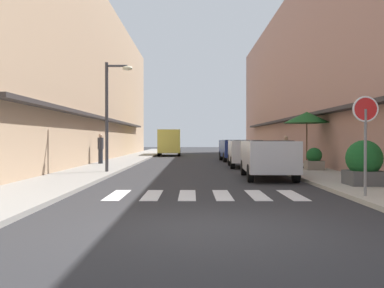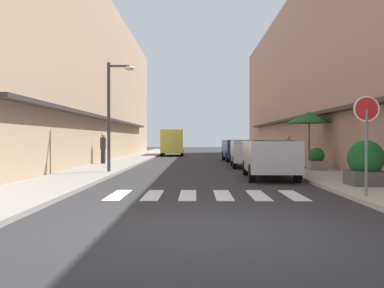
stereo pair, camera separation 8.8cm
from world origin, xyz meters
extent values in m
plane|color=#2B2B2D|center=(0.00, 19.54, 0.00)|extent=(107.45, 107.45, 0.00)
cube|color=gray|center=(-4.88, 19.54, 0.06)|extent=(2.54, 68.38, 0.12)
cube|color=#ADA899|center=(4.88, 19.54, 0.06)|extent=(2.54, 68.38, 0.12)
cube|color=tan|center=(-8.65, 20.98, 5.58)|extent=(5.00, 45.96, 11.16)
cube|color=#332D2D|center=(-5.90, 20.98, 2.80)|extent=(0.50, 32.17, 0.16)
cube|color=#A87A6B|center=(8.65, 20.98, 5.66)|extent=(5.00, 45.96, 11.32)
cube|color=#332D2D|center=(5.90, 20.98, 2.80)|extent=(0.50, 32.17, 0.16)
cube|color=silver|center=(-2.38, 4.26, 0.01)|extent=(0.45, 2.20, 0.01)
cube|color=silver|center=(-1.43, 4.26, 0.01)|extent=(0.45, 2.20, 0.01)
cube|color=silver|center=(-0.48, 4.26, 0.01)|extent=(0.45, 2.20, 0.01)
cube|color=silver|center=(0.47, 4.26, 0.01)|extent=(0.45, 2.20, 0.01)
cube|color=silver|center=(1.42, 4.26, 0.01)|extent=(0.45, 2.20, 0.01)
cube|color=silver|center=(2.38, 4.26, 0.01)|extent=(0.45, 2.20, 0.01)
cube|color=silver|center=(2.56, 9.16, 0.89)|extent=(1.93, 4.53, 1.13)
cube|color=black|center=(2.56, 8.94, 1.19)|extent=(1.57, 2.56, 0.56)
cylinder|color=black|center=(1.83, 10.66, 0.32)|extent=(0.25, 0.65, 0.64)
cylinder|color=black|center=(3.42, 10.60, 0.32)|extent=(0.25, 0.65, 0.64)
cylinder|color=black|center=(1.71, 7.72, 0.32)|extent=(0.25, 0.65, 0.64)
cylinder|color=black|center=(3.30, 7.66, 0.32)|extent=(0.25, 0.65, 0.64)
cube|color=silver|center=(2.56, 15.74, 0.89)|extent=(1.90, 4.04, 1.13)
cube|color=black|center=(2.56, 15.54, 1.19)|extent=(1.55, 2.28, 0.56)
cylinder|color=black|center=(1.82, 17.08, 0.32)|extent=(0.24, 0.65, 0.64)
cylinder|color=black|center=(3.41, 17.02, 0.32)|extent=(0.24, 0.65, 0.64)
cylinder|color=black|center=(1.72, 14.46, 0.32)|extent=(0.24, 0.65, 0.64)
cylinder|color=black|center=(3.31, 14.39, 0.32)|extent=(0.24, 0.65, 0.64)
cube|color=navy|center=(2.56, 22.05, 0.89)|extent=(1.88, 4.07, 1.13)
cube|color=black|center=(2.56, 21.85, 1.19)|extent=(1.54, 2.29, 0.56)
cylinder|color=black|center=(1.73, 23.35, 0.32)|extent=(0.24, 0.65, 0.64)
cylinder|color=black|center=(3.32, 23.40, 0.32)|extent=(0.24, 0.65, 0.64)
cylinder|color=black|center=(1.81, 20.70, 0.32)|extent=(0.24, 0.65, 0.64)
cylinder|color=black|center=(3.40, 20.75, 0.32)|extent=(0.24, 0.65, 0.64)
cube|color=#D8CC4C|center=(-2.41, 31.86, 1.34)|extent=(2.10, 5.45, 2.03)
cube|color=black|center=(-2.41, 31.59, 2.09)|extent=(1.72, 3.07, 0.56)
cylinder|color=black|center=(-3.36, 33.62, 0.32)|extent=(0.24, 0.65, 0.64)
cylinder|color=black|center=(-1.57, 33.67, 0.32)|extent=(0.24, 0.65, 0.64)
cylinder|color=black|center=(-3.26, 30.05, 0.32)|extent=(0.24, 0.65, 0.64)
cylinder|color=black|center=(-1.47, 30.10, 0.32)|extent=(0.24, 0.65, 0.64)
cylinder|color=slate|center=(3.94, 3.27, 1.19)|extent=(0.07, 0.07, 2.15)
cylinder|color=red|center=(3.94, 3.27, 2.27)|extent=(0.64, 0.03, 0.64)
torus|color=white|center=(3.94, 3.27, 2.27)|extent=(0.65, 0.05, 0.65)
cylinder|color=#38383D|center=(-4.03, 11.15, 2.48)|extent=(0.14, 0.14, 4.71)
cylinder|color=#38383D|center=(-3.58, 11.15, 4.68)|extent=(0.90, 0.10, 0.10)
ellipsoid|color=beige|center=(-3.13, 11.15, 4.58)|extent=(0.44, 0.28, 0.20)
cylinder|color=#262626|center=(5.23, 13.43, 0.15)|extent=(0.48, 0.48, 0.06)
cylinder|color=#4C3823|center=(5.23, 13.43, 1.35)|extent=(0.06, 0.06, 2.45)
cone|color=#19511E|center=(5.23, 13.43, 2.57)|extent=(2.27, 2.27, 0.55)
cube|color=#4C4C4C|center=(4.92, 5.76, 0.34)|extent=(1.04, 1.04, 0.44)
sphere|color=#195623|center=(4.92, 5.76, 0.94)|extent=(1.10, 1.10, 1.10)
cube|color=gray|center=(5.23, 12.19, 0.33)|extent=(0.75, 0.75, 0.41)
sphere|color=#195623|center=(5.23, 12.19, 0.78)|extent=(0.70, 0.70, 0.70)
cylinder|color=#282B33|center=(-5.59, 17.15, 0.54)|extent=(0.26, 0.26, 0.83)
cylinder|color=#333338|center=(-5.59, 17.15, 1.28)|extent=(0.34, 0.34, 0.66)
sphere|color=tan|center=(-5.59, 17.15, 1.72)|extent=(0.22, 0.22, 0.22)
cylinder|color=#282B33|center=(4.48, 14.65, 0.50)|extent=(0.26, 0.26, 0.76)
cylinder|color=tan|center=(4.48, 14.65, 1.19)|extent=(0.34, 0.34, 0.60)
sphere|color=tan|center=(4.48, 14.65, 1.59)|extent=(0.21, 0.21, 0.21)
camera|label=1|loc=(-0.35, -7.29, 1.53)|focal=40.00mm
camera|label=2|loc=(-0.26, -7.29, 1.53)|focal=40.00mm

